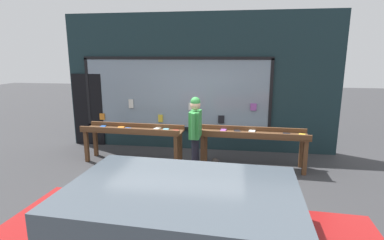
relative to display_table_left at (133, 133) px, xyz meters
The scene contains 6 objects.
ground_plane 1.95m from the display_table_left, 35.70° to the right, with size 40.00×40.00×0.00m, color #38383A.
shopfront_facade 2.22m from the display_table_left, 44.00° to the left, with size 7.48×0.29×3.75m.
display_table_left is the anchor object (origin of this frame).
display_table_right 2.93m from the display_table_left, ahead, with size 2.52×0.73×0.93m.
person_browsing 1.74m from the display_table_left, 17.58° to the right, with size 0.23×0.68×1.74m.
small_dog 2.20m from the display_table_left, 21.99° to the right, with size 0.38×0.52×0.41m.
Camera 1 is at (1.05, -5.83, 2.64)m, focal length 28.00 mm.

